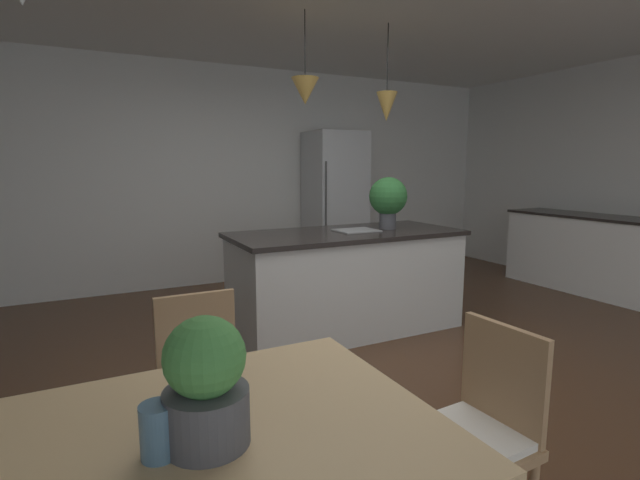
{
  "coord_description": "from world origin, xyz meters",
  "views": [
    {
      "loc": [
        -1.61,
        -2.59,
        1.47
      ],
      "look_at": [
        -0.3,
        -0.02,
        1.02
      ],
      "focal_mm": 26.23,
      "sensor_mm": 36.0,
      "label": 1
    }
  ],
  "objects_px": {
    "dining_table": "(132,479)",
    "chair_far_right": "(204,382)",
    "chair_kitchen_end": "(477,430)",
    "vase_on_dining_table": "(158,431)",
    "refrigerator": "(335,205)",
    "potted_plant_on_island": "(388,198)",
    "potted_plant_on_table": "(206,383)",
    "kitchen_island": "(346,280)"
  },
  "relations": [
    {
      "from": "dining_table",
      "to": "refrigerator",
      "type": "distance_m",
      "value": 5.17
    },
    {
      "from": "chair_kitchen_end",
      "to": "vase_on_dining_table",
      "type": "xyz_separation_m",
      "value": [
        -1.15,
        -0.04,
        0.34
      ]
    },
    {
      "from": "dining_table",
      "to": "chair_far_right",
      "type": "height_order",
      "value": "chair_far_right"
    },
    {
      "from": "refrigerator",
      "to": "potted_plant_on_table",
      "type": "bearing_deg",
      "value": -122.56
    },
    {
      "from": "chair_far_right",
      "to": "chair_kitchen_end",
      "type": "distance_m",
      "value": 1.21
    },
    {
      "from": "refrigerator",
      "to": "chair_far_right",
      "type": "bearing_deg",
      "value": -127.04
    },
    {
      "from": "chair_far_right",
      "to": "refrigerator",
      "type": "bearing_deg",
      "value": 52.96
    },
    {
      "from": "kitchen_island",
      "to": "chair_far_right",
      "type": "bearing_deg",
      "value": -137.71
    },
    {
      "from": "dining_table",
      "to": "chair_kitchen_end",
      "type": "distance_m",
      "value": 1.24
    },
    {
      "from": "kitchen_island",
      "to": "potted_plant_on_island",
      "type": "xyz_separation_m",
      "value": [
        0.44,
        0.0,
        0.72
      ]
    },
    {
      "from": "chair_kitchen_end",
      "to": "potted_plant_on_table",
      "type": "xyz_separation_m",
      "value": [
        -1.03,
        -0.04,
        0.44
      ]
    },
    {
      "from": "kitchen_island",
      "to": "refrigerator",
      "type": "xyz_separation_m",
      "value": [
        0.92,
        1.9,
        0.5
      ]
    },
    {
      "from": "potted_plant_on_table",
      "to": "vase_on_dining_table",
      "type": "bearing_deg",
      "value": -178.78
    },
    {
      "from": "refrigerator",
      "to": "potted_plant_on_island",
      "type": "relative_size",
      "value": 4.03
    },
    {
      "from": "chair_kitchen_end",
      "to": "kitchen_island",
      "type": "height_order",
      "value": "kitchen_island"
    },
    {
      "from": "dining_table",
      "to": "vase_on_dining_table",
      "type": "distance_m",
      "value": 0.16
    },
    {
      "from": "potted_plant_on_island",
      "to": "vase_on_dining_table",
      "type": "height_order",
      "value": "potted_plant_on_island"
    },
    {
      "from": "potted_plant_on_island",
      "to": "vase_on_dining_table",
      "type": "relative_size",
      "value": 3.38
    },
    {
      "from": "dining_table",
      "to": "chair_kitchen_end",
      "type": "height_order",
      "value": "chair_kitchen_end"
    },
    {
      "from": "chair_kitchen_end",
      "to": "potted_plant_on_island",
      "type": "bearing_deg",
      "value": 62.5
    },
    {
      "from": "chair_far_right",
      "to": "potted_plant_on_island",
      "type": "xyz_separation_m",
      "value": [
        2.06,
        1.48,
        0.71
      ]
    },
    {
      "from": "dining_table",
      "to": "potted_plant_on_table",
      "type": "xyz_separation_m",
      "value": [
        0.19,
        -0.04,
        0.24
      ]
    },
    {
      "from": "chair_kitchen_end",
      "to": "vase_on_dining_table",
      "type": "bearing_deg",
      "value": -177.91
    },
    {
      "from": "potted_plant_on_table",
      "to": "vase_on_dining_table",
      "type": "height_order",
      "value": "potted_plant_on_table"
    },
    {
      "from": "chair_kitchen_end",
      "to": "kitchen_island",
      "type": "xyz_separation_m",
      "value": [
        0.78,
        2.35,
        -0.01
      ]
    },
    {
      "from": "kitchen_island",
      "to": "potted_plant_on_island",
      "type": "bearing_deg",
      "value": 0.0
    },
    {
      "from": "refrigerator",
      "to": "potted_plant_on_table",
      "type": "relative_size",
      "value": 5.47
    },
    {
      "from": "chair_kitchen_end",
      "to": "vase_on_dining_table",
      "type": "relative_size",
      "value": 6.17
    },
    {
      "from": "chair_far_right",
      "to": "refrigerator",
      "type": "height_order",
      "value": "refrigerator"
    },
    {
      "from": "chair_kitchen_end",
      "to": "potted_plant_on_island",
      "type": "distance_m",
      "value": 2.74
    },
    {
      "from": "kitchen_island",
      "to": "potted_plant_on_table",
      "type": "relative_size",
      "value": 5.87
    },
    {
      "from": "dining_table",
      "to": "potted_plant_on_island",
      "type": "height_order",
      "value": "potted_plant_on_island"
    },
    {
      "from": "chair_far_right",
      "to": "potted_plant_on_table",
      "type": "height_order",
      "value": "potted_plant_on_table"
    },
    {
      "from": "potted_plant_on_island",
      "to": "dining_table",
      "type": "bearing_deg",
      "value": -136.1
    },
    {
      "from": "chair_far_right",
      "to": "kitchen_island",
      "type": "height_order",
      "value": "kitchen_island"
    },
    {
      "from": "refrigerator",
      "to": "vase_on_dining_table",
      "type": "relative_size",
      "value": 13.6
    },
    {
      "from": "chair_far_right",
      "to": "refrigerator",
      "type": "xyz_separation_m",
      "value": [
        2.55,
        3.37,
        0.48
      ]
    },
    {
      "from": "potted_plant_on_island",
      "to": "chair_far_right",
      "type": "bearing_deg",
      "value": -144.4
    },
    {
      "from": "dining_table",
      "to": "vase_on_dining_table",
      "type": "relative_size",
      "value": 12.08
    },
    {
      "from": "refrigerator",
      "to": "potted_plant_on_table",
      "type": "xyz_separation_m",
      "value": [
        -2.74,
        -4.29,
        -0.05
      ]
    },
    {
      "from": "refrigerator",
      "to": "chair_kitchen_end",
      "type": "bearing_deg",
      "value": -111.9
    },
    {
      "from": "refrigerator",
      "to": "vase_on_dining_table",
      "type": "xyz_separation_m",
      "value": [
        -2.86,
        -4.29,
        -0.15
      ]
    }
  ]
}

